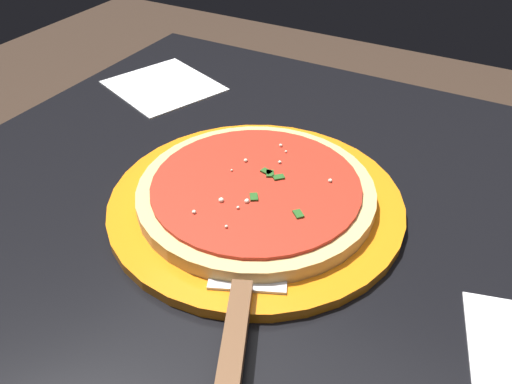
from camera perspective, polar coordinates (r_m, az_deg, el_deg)
restaurant_table at (r=0.65m, az=1.69°, el=-15.34°), size 0.86×0.83×0.77m
serving_plate at (r=0.56m, az=-0.00°, el=-1.16°), size 0.32×0.32×0.01m
pizza at (r=0.55m, az=0.00°, el=0.08°), size 0.25×0.25×0.02m
pizza_server at (r=0.44m, az=-1.85°, el=-12.74°), size 0.13×0.22×0.01m
napkin_folded_right at (r=0.83m, az=-10.12°, el=11.42°), size 0.19×0.19×0.00m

